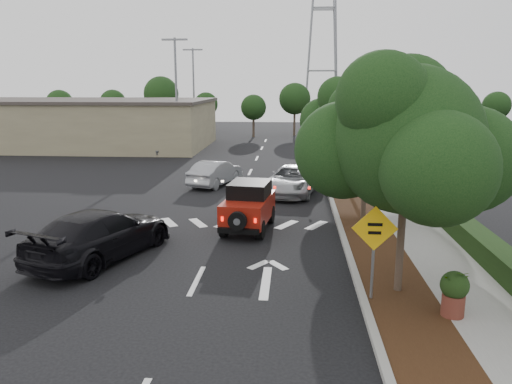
# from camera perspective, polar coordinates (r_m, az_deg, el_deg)

# --- Properties ---
(ground) EXTENTS (120.00, 120.00, 0.00)m
(ground) POSITION_cam_1_polar(r_m,az_deg,el_deg) (14.73, -6.79, -10.03)
(ground) COLOR black
(ground) RESTS_ON ground
(curb) EXTENTS (0.20, 70.00, 0.15)m
(curb) POSITION_cam_1_polar(r_m,az_deg,el_deg) (26.02, 8.32, -0.01)
(curb) COLOR #9E9B93
(curb) RESTS_ON ground
(planting_strip) EXTENTS (1.80, 70.00, 0.12)m
(planting_strip) POSITION_cam_1_polar(r_m,az_deg,el_deg) (26.11, 10.50, -0.07)
(planting_strip) COLOR black
(planting_strip) RESTS_ON ground
(sidewalk) EXTENTS (2.00, 70.00, 0.12)m
(sidewalk) POSITION_cam_1_polar(r_m,az_deg,el_deg) (26.39, 14.61, -0.14)
(sidewalk) COLOR gray
(sidewalk) RESTS_ON ground
(hedge) EXTENTS (0.80, 70.00, 0.80)m
(hedge) POSITION_cam_1_polar(r_m,az_deg,el_deg) (26.61, 17.61, 0.53)
(hedge) COLOR black
(hedge) RESTS_ON ground
(commercial_building) EXTENTS (22.00, 12.00, 4.00)m
(commercial_building) POSITION_cam_1_polar(r_m,az_deg,el_deg) (47.36, -19.19, 7.34)
(commercial_building) COLOR #84795B
(commercial_building) RESTS_ON ground
(transmission_tower) EXTENTS (7.00, 4.00, 28.00)m
(transmission_tower) POSITION_cam_1_polar(r_m,az_deg,el_deg) (61.70, 7.35, 7.06)
(transmission_tower) COLOR slate
(transmission_tower) RESTS_ON ground
(street_tree_near) EXTENTS (3.80, 3.80, 5.92)m
(street_tree_near) POSITION_cam_1_polar(r_m,az_deg,el_deg) (14.31, 15.83, -11.12)
(street_tree_near) COLOR black
(street_tree_near) RESTS_ON ground
(street_tree_mid) EXTENTS (3.20, 3.20, 5.32)m
(street_tree_mid) POSITION_cam_1_polar(r_m,az_deg,el_deg) (20.83, 12.08, -3.49)
(street_tree_mid) COLOR black
(street_tree_mid) RESTS_ON ground
(street_tree_far) EXTENTS (3.40, 3.40, 5.62)m
(street_tree_far) POSITION_cam_1_polar(r_m,az_deg,el_deg) (27.10, 10.28, 0.26)
(street_tree_far) COLOR black
(street_tree_far) RESTS_ON ground
(light_pole_a) EXTENTS (2.00, 0.22, 9.00)m
(light_pole_a) POSITION_cam_1_polar(r_m,az_deg,el_deg) (40.81, -8.86, 4.34)
(light_pole_a) COLOR slate
(light_pole_a) RESTS_ON ground
(light_pole_b) EXTENTS (2.00, 0.22, 9.00)m
(light_pole_b) POSITION_cam_1_polar(r_m,az_deg,el_deg) (52.66, -6.99, 6.18)
(light_pole_b) COLOR slate
(light_pole_b) RESTS_ON ground
(red_jeep) EXTENTS (1.97, 3.71, 1.84)m
(red_jeep) POSITION_cam_1_polar(r_m,az_deg,el_deg) (19.42, -0.78, -1.51)
(red_jeep) COLOR black
(red_jeep) RESTS_ON ground
(silver_suv_ahead) EXTENTS (3.39, 5.49, 1.42)m
(silver_suv_ahead) POSITION_cam_1_polar(r_m,az_deg,el_deg) (25.69, 4.15, 1.38)
(silver_suv_ahead) COLOR #A4A7AC
(silver_suv_ahead) RESTS_ON ground
(black_suv_oncoming) EXTENTS (3.98, 5.98, 1.61)m
(black_suv_oncoming) POSITION_cam_1_polar(r_m,az_deg,el_deg) (16.96, -17.33, -4.61)
(black_suv_oncoming) COLOR black
(black_suv_oncoming) RESTS_ON ground
(silver_sedan_oncoming) EXTENTS (2.71, 4.42, 1.37)m
(silver_sedan_oncoming) POSITION_cam_1_polar(r_m,az_deg,el_deg) (27.89, -4.65, 2.20)
(silver_sedan_oncoming) COLOR #96989D
(silver_sedan_oncoming) RESTS_ON ground
(parked_suv) EXTENTS (4.87, 3.56, 1.54)m
(parked_suv) POSITION_cam_1_polar(r_m,az_deg,el_deg) (40.99, -12.72, 5.31)
(parked_suv) COLOR #A4A6AC
(parked_suv) RESTS_ON ground
(speed_hump_sign) EXTENTS (1.16, 0.10, 2.46)m
(speed_hump_sign) POSITION_cam_1_polar(r_m,az_deg,el_deg) (13.00, 13.35, -5.36)
(speed_hump_sign) COLOR slate
(speed_hump_sign) RESTS_ON ground
(terracotta_planter) EXTENTS (0.68, 0.68, 1.18)m
(terracotta_planter) POSITION_cam_1_polar(r_m,az_deg,el_deg) (12.96, 21.73, -10.28)
(terracotta_planter) COLOR brown
(terracotta_planter) RESTS_ON ground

